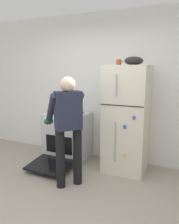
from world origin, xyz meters
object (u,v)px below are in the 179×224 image
object	(u,v)px
person_cook	(68,122)
pepper_mill	(59,106)
coffee_mug	(119,62)
red_pot	(74,111)
mixing_bowl	(134,61)
stove_range	(67,137)
refrigerator	(127,119)

from	to	relation	value
person_cook	pepper_mill	size ratio (longest dim) A/B	10.35
person_cook	coffee_mug	xyz separation A→B (m)	(0.46, 0.90, 0.85)
red_pot	coffee_mug	xyz separation A→B (m)	(0.80, 0.10, 0.85)
coffee_mug	mixing_bowl	bearing A→B (deg)	-10.99
person_cook	mixing_bowl	bearing A→B (deg)	49.95
person_cook	pepper_mill	bearing A→B (deg)	127.15
stove_range	mixing_bowl	distance (m)	1.85
refrigerator	person_cook	xyz separation A→B (m)	(-0.64, -0.85, 0.07)
stove_range	person_cook	xyz separation A→B (m)	(0.50, -0.84, 0.52)
red_pot	mixing_bowl	size ratio (longest dim) A/B	1.24
pepper_mill	refrigerator	bearing A→B (deg)	-7.94
coffee_mug	mixing_bowl	xyz separation A→B (m)	(0.26, -0.05, 0.02)
refrigerator	coffee_mug	world-z (taller)	coffee_mug
stove_range	red_pot	distance (m)	0.54
refrigerator	stove_range	xyz separation A→B (m)	(-1.14, -0.02, -0.44)
refrigerator	person_cook	world-z (taller)	refrigerator
stove_range	pepper_mill	xyz separation A→B (m)	(-0.30, 0.22, 0.54)
refrigerator	pepper_mill	xyz separation A→B (m)	(-1.44, 0.20, 0.09)
refrigerator	coffee_mug	xyz separation A→B (m)	(-0.18, 0.05, 0.93)
stove_range	person_cook	bearing A→B (deg)	-59.20
mixing_bowl	stove_range	bearing A→B (deg)	-179.17
person_cook	red_pot	bearing A→B (deg)	112.84
refrigerator	coffee_mug	distance (m)	0.95
person_cook	mixing_bowl	size ratio (longest dim) A/B	5.39
stove_range	mixing_bowl	xyz separation A→B (m)	(1.22, 0.02, 1.39)
coffee_mug	person_cook	bearing A→B (deg)	-116.99
coffee_mug	pepper_mill	world-z (taller)	coffee_mug
person_cook	mixing_bowl	xyz separation A→B (m)	(0.72, 0.85, 0.87)
person_cook	coffee_mug	bearing A→B (deg)	63.01
red_pot	coffee_mug	size ratio (longest dim) A/B	3.30
pepper_mill	mixing_bowl	xyz separation A→B (m)	(1.52, -0.20, 0.86)
stove_range	coffee_mug	distance (m)	1.68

